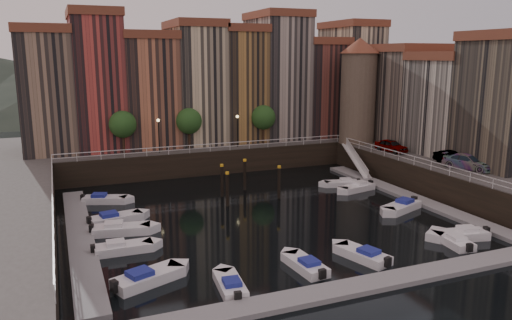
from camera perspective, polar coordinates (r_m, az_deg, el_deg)
name	(u,v)px	position (r m, az deg, el deg)	size (l,w,h in m)	color
ground	(260,212)	(47.47, 0.48, -5.98)	(200.00, 200.00, 0.00)	black
quay_far	(190,150)	(71.11, -7.58, 1.18)	(80.00, 20.00, 3.00)	black
quay_right	(500,175)	(61.68, 26.07, -1.58)	(20.00, 36.00, 3.00)	black
dock_left	(80,237)	(43.19, -19.46, -8.28)	(2.00, 28.00, 0.35)	gray
dock_right	(406,195)	(54.68, 16.82, -3.90)	(2.00, 28.00, 0.35)	gray
dock_near	(362,286)	(33.44, 12.07, -13.86)	(30.00, 2.00, 0.35)	gray
mountains	(122,79)	(153.05, -15.10, 8.97)	(145.00, 100.00, 18.00)	#2D382D
far_terrace	(216,83)	(68.51, -4.55, 8.82)	(48.70, 10.30, 17.50)	#8B6F58
right_terrace	(456,99)	(63.40, 21.93, 6.50)	(9.30, 24.30, 14.00)	#7B6C5D
corner_tower	(358,89)	(67.64, 11.61, 7.93)	(5.20, 5.20, 13.80)	#6B5B4C
promenade_trees	(194,121)	(62.53, -7.08, 4.46)	(21.20, 3.20, 5.20)	black
street_lamps	(199,127)	(61.75, -6.52, 3.73)	(10.36, 0.36, 4.18)	black
railings	(242,163)	(50.88, -1.62, -0.35)	(36.08, 34.04, 0.52)	white
gangway	(356,159)	(63.41, 11.35, 0.14)	(2.78, 8.32, 3.73)	white
mooring_pilings	(243,182)	(51.85, -1.44, -2.54)	(6.19, 5.36, 3.78)	black
boat_left_0	(147,278)	(34.02, -12.35, -13.02)	(5.06, 3.42, 1.14)	white
boat_left_1	(122,248)	(39.41, -15.03, -9.68)	(4.53, 1.73, 1.04)	white
boat_left_2	(120,229)	(43.33, -15.24, -7.65)	(5.04, 2.65, 1.13)	white
boat_left_3	(115,219)	(46.25, -15.83, -6.45)	(4.91, 2.50, 1.10)	white
boat_left_4	(104,199)	(52.60, -16.98, -4.33)	(4.62, 3.05, 1.04)	white
boat_right_0	(461,235)	(43.99, 22.43, -7.88)	(4.80, 2.63, 1.07)	white
boat_right_2	(402,207)	(49.88, 16.33, -5.13)	(4.95, 3.32, 1.12)	white
boat_right_3	(357,188)	(55.89, 11.50, -3.10)	(4.62, 2.54, 1.03)	white
boat_right_4	(342,183)	(57.54, 9.83, -2.63)	(4.21, 2.44, 0.94)	white
boat_near_0	(230,285)	(32.53, -2.95, -14.09)	(1.89, 4.21, 0.95)	white
boat_near_1	(306,265)	(35.42, 5.69, -11.85)	(1.90, 4.41, 1.00)	white
boat_near_2	(363,255)	(37.66, 12.18, -10.56)	(2.79, 4.66, 1.05)	white
boat_near_3	(453,241)	(42.50, 21.57, -8.56)	(2.01, 4.28, 0.96)	white
car_a	(391,147)	(62.52, 15.20, 1.49)	(1.76, 4.38, 1.49)	gray
car_b	(454,159)	(57.20, 21.65, 0.13)	(1.57, 4.50, 1.48)	gray
car_c	(468,163)	(55.55, 23.08, -0.30)	(2.11, 5.19, 1.51)	gray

